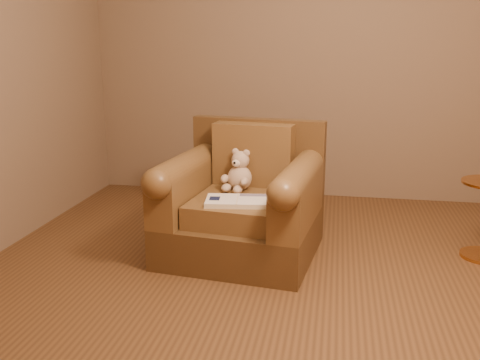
# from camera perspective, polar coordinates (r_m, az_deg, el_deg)

# --- Properties ---
(floor) EXTENTS (4.00, 4.00, 0.00)m
(floor) POSITION_cam_1_polar(r_m,az_deg,el_deg) (3.25, 4.97, -11.20)
(floor) COLOR brown
(floor) RESTS_ON ground
(armchair) EXTENTS (1.08, 1.04, 0.87)m
(armchair) POSITION_cam_1_polar(r_m,az_deg,el_deg) (3.62, 0.34, -2.65)
(armchair) COLOR #4E341A
(armchair) RESTS_ON floor
(teddy_bear) EXTENTS (0.21, 0.24, 0.29)m
(teddy_bear) POSITION_cam_1_polar(r_m,az_deg,el_deg) (3.66, -0.15, 0.60)
(teddy_bear) COLOR tan
(teddy_bear) RESTS_ON armchair
(guidebook) EXTENTS (0.43, 0.29, 0.03)m
(guidebook) POSITION_cam_1_polar(r_m,az_deg,el_deg) (3.37, -0.27, -2.27)
(guidebook) COLOR beige
(guidebook) RESTS_ON armchair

